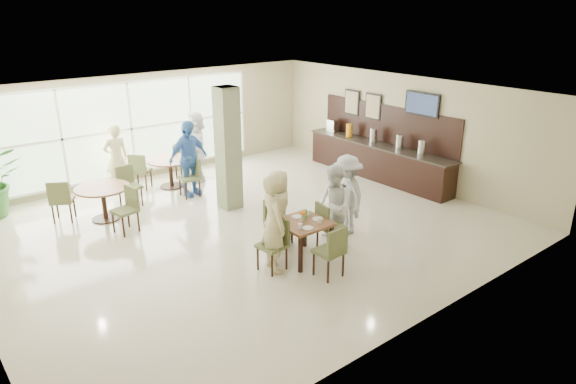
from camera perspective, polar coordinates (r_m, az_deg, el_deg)
ground at (r=10.98m, az=-4.76°, el=-3.93°), size 10.00×10.00×0.00m
room_shell at (r=10.40m, az=-5.03°, el=4.66°), size 10.00×10.00×10.00m
window_bank at (r=14.10m, az=-17.01°, el=6.72°), size 7.00×0.04×7.00m
column at (r=11.66m, az=-6.67°, el=4.77°), size 0.45×0.45×2.80m
main_table at (r=9.39m, az=1.68°, el=-3.88°), size 0.88×0.88×0.75m
round_table_left at (r=11.84m, az=-19.87°, el=-0.24°), size 1.16×1.16×0.75m
round_table_right at (r=13.50m, az=-12.96°, el=2.97°), size 1.21×1.21×0.75m
chairs_main_table at (r=9.46m, az=1.63°, el=-4.84°), size 1.90×2.04×0.95m
chairs_table_left at (r=11.88m, az=-19.58°, el=-0.71°), size 2.05×2.00×0.95m
chairs_table_right at (r=13.51m, az=-12.81°, el=2.46°), size 1.93×1.95×0.95m
tabletop_clutter at (r=9.32m, az=1.83°, el=-2.98°), size 0.75×0.71×0.21m
buffet_counter at (r=14.10m, az=9.95°, el=3.74°), size 0.64×4.70×1.95m
wall_tv at (r=13.25m, az=14.68°, el=9.44°), size 0.06×1.00×0.58m
framed_art_a at (r=14.30m, az=9.44°, el=9.35°), size 0.05×0.55×0.70m
framed_art_b at (r=14.84m, az=7.12°, el=9.85°), size 0.05×0.55×0.70m
teen_left at (r=8.91m, az=-1.62°, el=-3.55°), size 0.56×0.73×1.78m
teen_far at (r=9.88m, az=-1.08°, el=-1.84°), size 0.85×0.65×1.53m
teen_right at (r=9.94m, az=5.09°, el=-1.54°), size 0.83×0.94×1.61m
teen_standing at (r=10.48m, az=6.56°, el=-0.29°), size 0.93×1.21×1.66m
adult_a at (r=12.71m, az=-10.99°, el=3.66°), size 1.18×0.79×1.88m
adult_b at (r=13.84m, az=-10.23°, el=5.03°), size 1.32×1.87×1.86m
adult_standing at (r=13.51m, az=-18.52°, el=3.61°), size 0.63×0.42×1.72m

